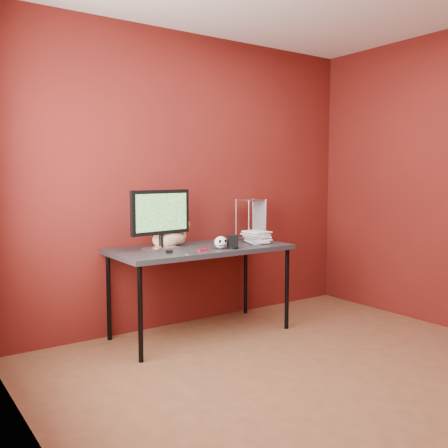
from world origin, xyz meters
TOP-DOWN VIEW (x-y plane):
  - room at (0.00, 0.00)m, footprint 3.52×3.52m
  - desk at (-0.15, 1.37)m, footprint 1.50×0.70m
  - monitor at (-0.49, 1.42)m, footprint 0.55×0.22m
  - cat at (-0.35, 1.53)m, footprint 0.46×0.35m
  - skull_mug at (-0.08, 1.18)m, footprint 0.11×0.11m
  - speaker at (0.01, 1.13)m, footprint 0.10×0.10m
  - book_stack at (0.31, 1.33)m, footprint 0.24×0.28m
  - wire_rack at (0.52, 1.55)m, footprint 0.23×0.20m
  - pocket_knife at (-0.26, 1.16)m, footprint 0.09×0.04m
  - black_gadget at (-0.53, 1.21)m, footprint 0.06×0.05m
  - washer at (-0.45, 1.08)m, footprint 0.04×0.04m

SIDE VIEW (x-z plane):
  - desk at x=-0.15m, z-range 0.32..1.07m
  - washer at x=-0.45m, z-range 0.75..0.75m
  - pocket_knife at x=-0.26m, z-range 0.75..0.77m
  - black_gadget at x=-0.53m, z-range 0.75..0.77m
  - speaker at x=0.01m, z-range 0.75..0.86m
  - skull_mug at x=-0.08m, z-range 0.75..0.85m
  - cat at x=-0.35m, z-range 0.71..0.96m
  - wire_rack at x=0.52m, z-range 0.75..1.12m
  - monitor at x=-0.49m, z-range 0.78..1.26m
  - book_stack at x=0.31m, z-range 0.75..1.91m
  - room at x=0.00m, z-range 0.14..2.75m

